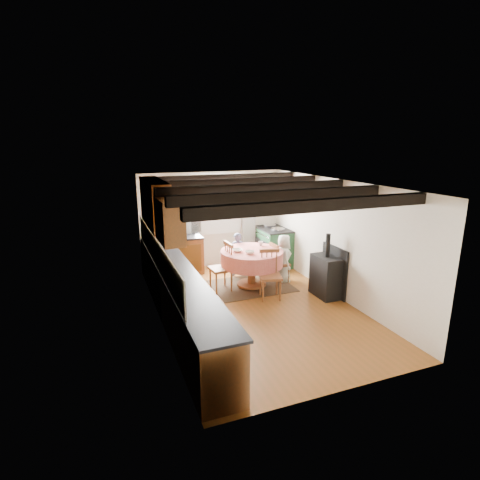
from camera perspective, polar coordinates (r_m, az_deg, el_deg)
name	(u,v)px	position (r m, az deg, el deg)	size (l,w,h in m)	color
floor	(255,307)	(7.46, 2.24, -10.06)	(3.60, 5.50, 0.00)	brown
ceiling	(256,183)	(6.81, 2.45, 8.60)	(3.60, 5.50, 0.00)	white
wall_back	(212,220)	(9.55, -4.21, 3.07)	(3.60, 0.00, 2.40)	silver
wall_front	(346,306)	(4.79, 15.66, -9.57)	(3.60, 0.00, 2.40)	silver
wall_left	(158,258)	(6.56, -12.27, -2.68)	(0.00, 5.50, 2.40)	silver
wall_right	(337,239)	(7.90, 14.41, 0.17)	(0.00, 5.50, 2.40)	silver
beam_a	(317,205)	(5.06, 11.50, 5.16)	(3.60, 0.16, 0.16)	black
beam_b	(282,195)	(5.92, 6.31, 6.73)	(3.60, 0.16, 0.16)	black
beam_c	(256,188)	(6.82, 2.44, 7.85)	(3.60, 0.16, 0.16)	black
beam_d	(236,182)	(7.74, -0.54, 8.69)	(3.60, 0.16, 0.16)	black
beam_e	(221,178)	(8.68, -2.88, 9.33)	(3.60, 0.16, 0.16)	black
splash_left	(156,253)	(6.85, -12.50, -1.95)	(0.02, 4.50, 0.55)	beige
splash_back	(173,223)	(9.30, -10.08, 2.56)	(1.40, 0.02, 0.55)	beige
base_cabinet_left	(177,297)	(6.87, -9.43, -8.49)	(0.60, 5.30, 0.88)	brown
base_cabinet_back	(175,256)	(9.21, -9.84, -2.43)	(1.30, 0.60, 0.88)	brown
worktop_left	(177,272)	(6.71, -9.42, -4.85)	(0.64, 5.30, 0.04)	black
worktop_back	(174,238)	(9.07, -9.94, 0.32)	(1.30, 0.64, 0.04)	black
wall_cabinet_glass	(155,203)	(7.58, -12.75, 5.45)	(0.34, 1.80, 0.90)	brown
wall_cabinet_solid	(169,220)	(6.13, -10.61, 2.94)	(0.34, 0.90, 0.70)	brown
window_frame	(216,204)	(9.49, -3.65, 5.47)	(1.34, 0.03, 1.54)	white
window_pane	(216,204)	(9.50, -3.66, 5.47)	(1.20, 0.01, 1.40)	white
curtain_left	(184,227)	(9.29, -8.45, 1.99)	(0.35, 0.10, 2.10)	#ABABAB
curtain_right	(249,222)	(9.79, 1.30, 2.80)	(0.35, 0.10, 2.10)	#ABABAB
curtain_rod	(217,180)	(9.33, -3.55, 9.03)	(0.03, 0.03, 2.00)	black
wall_picture	(284,199)	(9.71, 6.62, 6.21)	(0.04, 0.50, 0.60)	gold
wall_plate	(251,198)	(9.79, 1.71, 6.36)	(0.30, 0.30, 0.02)	silver
rug	(251,286)	(8.45, 1.74, -6.92)	(1.71, 1.33, 0.01)	#453A22
dining_table	(252,268)	(8.31, 1.76, -4.32)	(1.36, 1.36, 0.82)	pink
chair_near	(270,275)	(7.68, 4.63, -5.30)	(0.43, 0.45, 1.00)	brown
chair_left	(221,267)	(8.06, -2.95, -4.09)	(0.45, 0.47, 1.05)	brown
chair_right	(280,262)	(8.63, 5.99, -3.37)	(0.39, 0.41, 0.91)	brown
aga_range	(273,246)	(9.78, 5.03, -0.94)	(0.69, 1.07, 0.98)	#1E492A
cast_iron_stove	(327,265)	(7.92, 12.94, -3.76)	(0.40, 0.67, 1.33)	black
child_far	(237,254)	(8.92, -0.45, -2.18)	(0.38, 0.25, 1.05)	#474B65
child_right	(283,258)	(8.63, 6.56, -2.74)	(0.53, 0.35, 1.09)	silver
bowl_a	(237,250)	(8.09, -0.42, -1.58)	(0.23, 0.23, 0.06)	silver
bowl_b	(250,252)	(7.94, 1.50, -1.88)	(0.20, 0.20, 0.06)	silver
cup	(261,244)	(8.55, 3.15, -0.55)	(0.11, 0.11, 0.10)	silver
canister_tall	(160,233)	(9.03, -12.01, 1.08)	(0.14, 0.14, 0.25)	#262628
canister_wide	(175,233)	(9.07, -9.82, 1.02)	(0.16, 0.16, 0.18)	#262628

